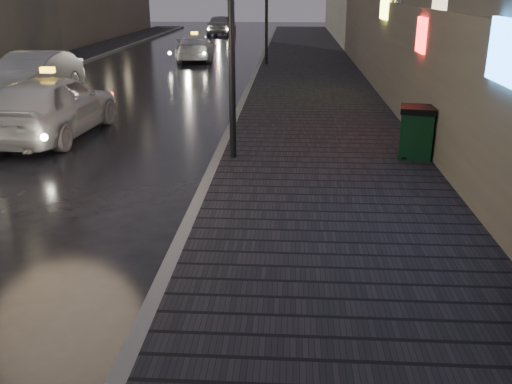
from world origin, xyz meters
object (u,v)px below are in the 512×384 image
at_px(trash_bin, 416,132).
at_px(taxi_mid, 195,47).
at_px(car_far, 222,25).
at_px(car_left_mid, 33,76).
at_px(taxi_near, 52,105).

xyz_separation_m(trash_bin, taxi_mid, (-7.82, 18.29, -0.05)).
bearing_deg(trash_bin, taxi_mid, 123.98).
bearing_deg(car_far, taxi_mid, 94.81).
relative_size(trash_bin, taxi_mid, 0.24).
relative_size(car_left_mid, taxi_mid, 1.04).
bearing_deg(car_left_mid, taxi_near, -58.48).
bearing_deg(car_left_mid, trash_bin, -27.96).
bearing_deg(taxi_near, taxi_mid, -89.90).
bearing_deg(car_left_mid, car_far, 87.04).
relative_size(taxi_mid, car_far, 0.98).
xyz_separation_m(taxi_mid, car_far, (-0.60, 16.82, 0.13)).
height_order(taxi_near, car_far, taxi_near).
height_order(taxi_near, car_left_mid, taxi_near).
xyz_separation_m(trash_bin, car_far, (-8.42, 35.11, 0.08)).
xyz_separation_m(car_left_mid, taxi_mid, (3.76, 11.21, -0.12)).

